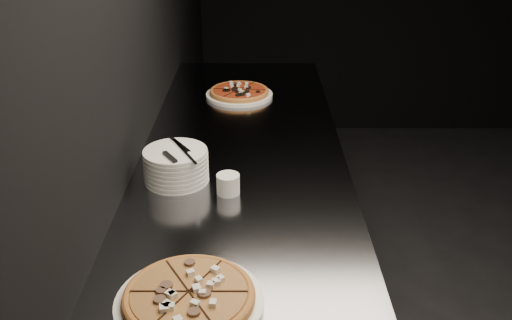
{
  "coord_description": "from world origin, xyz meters",
  "views": [
    {
      "loc": [
        -2.07,
        -1.83,
        1.81
      ],
      "look_at": [
        -2.08,
        -0.08,
        0.96
      ],
      "focal_mm": 40.0,
      "sensor_mm": 36.0,
      "label": 1
    }
  ],
  "objects_px": {
    "pizza_tomato": "(239,93)",
    "cutlery": "(177,152)",
    "counter": "(243,266)",
    "pizza_mushroom": "(189,298)",
    "ramekin": "(228,183)",
    "plate_stack": "(176,166)"
  },
  "relations": [
    {
      "from": "pizza_tomato",
      "to": "cutlery",
      "type": "relative_size",
      "value": 1.43
    },
    {
      "from": "counter",
      "to": "cutlery",
      "type": "bearing_deg",
      "value": -140.21
    },
    {
      "from": "counter",
      "to": "pizza_tomato",
      "type": "height_order",
      "value": "pizza_tomato"
    },
    {
      "from": "cutlery",
      "to": "pizza_tomato",
      "type": "bearing_deg",
      "value": 45.48
    },
    {
      "from": "counter",
      "to": "cutlery",
      "type": "height_order",
      "value": "cutlery"
    },
    {
      "from": "pizza_mushroom",
      "to": "pizza_tomato",
      "type": "xyz_separation_m",
      "value": [
        0.07,
        1.45,
        -0.0
      ]
    },
    {
      "from": "pizza_mushroom",
      "to": "ramekin",
      "type": "bearing_deg",
      "value": 83.06
    },
    {
      "from": "pizza_tomato",
      "to": "cutlery",
      "type": "height_order",
      "value": "cutlery"
    },
    {
      "from": "counter",
      "to": "pizza_tomato",
      "type": "relative_size",
      "value": 7.93
    },
    {
      "from": "pizza_mushroom",
      "to": "ramekin",
      "type": "xyz_separation_m",
      "value": [
        0.07,
        0.54,
        0.01
      ]
    },
    {
      "from": "cutlery",
      "to": "ramekin",
      "type": "relative_size",
      "value": 2.93
    },
    {
      "from": "cutlery",
      "to": "ramekin",
      "type": "bearing_deg",
      "value": -55.64
    },
    {
      "from": "pizza_tomato",
      "to": "ramekin",
      "type": "height_order",
      "value": "ramekin"
    },
    {
      "from": "pizza_tomato",
      "to": "pizza_mushroom",
      "type": "bearing_deg",
      "value": -92.89
    },
    {
      "from": "counter",
      "to": "pizza_mushroom",
      "type": "relative_size",
      "value": 6.99
    },
    {
      "from": "counter",
      "to": "pizza_mushroom",
      "type": "bearing_deg",
      "value": -97.55
    },
    {
      "from": "pizza_mushroom",
      "to": "ramekin",
      "type": "height_order",
      "value": "ramekin"
    },
    {
      "from": "plate_stack",
      "to": "pizza_mushroom",
      "type": "bearing_deg",
      "value": -80.04
    },
    {
      "from": "plate_stack",
      "to": "ramekin",
      "type": "distance_m",
      "value": 0.2
    },
    {
      "from": "pizza_mushroom",
      "to": "pizza_tomato",
      "type": "distance_m",
      "value": 1.45
    },
    {
      "from": "pizza_tomato",
      "to": "cutlery",
      "type": "xyz_separation_m",
      "value": [
        -0.17,
        -0.85,
        0.09
      ]
    },
    {
      "from": "pizza_tomato",
      "to": "plate_stack",
      "type": "xyz_separation_m",
      "value": [
        -0.18,
        -0.83,
        0.04
      ]
    }
  ]
}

